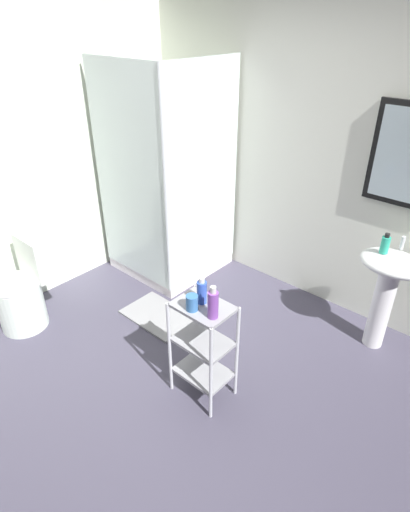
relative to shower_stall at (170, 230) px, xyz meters
The scene contains 12 objects.
ground_plane 1.76m from the shower_stall, 46.01° to the right, with size 4.20×4.20×0.02m, color #464254.
wall_back 1.56m from the shower_stall, 27.88° to the left, with size 4.20×0.14×2.50m.
shower_stall is the anchor object (origin of this frame).
pedestal_sink 2.00m from the shower_stall, ahead, with size 0.46×0.37×0.81m.
sink_faucet 2.06m from the shower_stall, 11.97° to the left, with size 0.03×0.03×0.10m, color silver.
toilet 1.41m from the shower_stall, 102.42° to the right, with size 0.37×0.49×0.76m.
storage_cart 1.61m from the shower_stall, 36.66° to the right, with size 0.38×0.28×0.74m.
hand_soap_bottle 1.97m from the shower_stall, ahead, with size 0.06×0.06×0.15m.
shampoo_bottle_blue 1.62m from the shower_stall, 36.65° to the right, with size 0.06×0.06×0.18m.
conditioner_bottle_purple 1.77m from the shower_stall, 35.50° to the right, with size 0.06×0.06×0.21m.
rinse_cup 1.67m from the shower_stall, 39.16° to the right, with size 0.07×0.07×0.10m, color #3870B2.
bath_mat 0.88m from the shower_stall, 53.25° to the right, with size 0.60×0.40×0.02m, color gray.
Camera 1 is at (1.49, -1.28, 2.30)m, focal length 29.53 mm.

